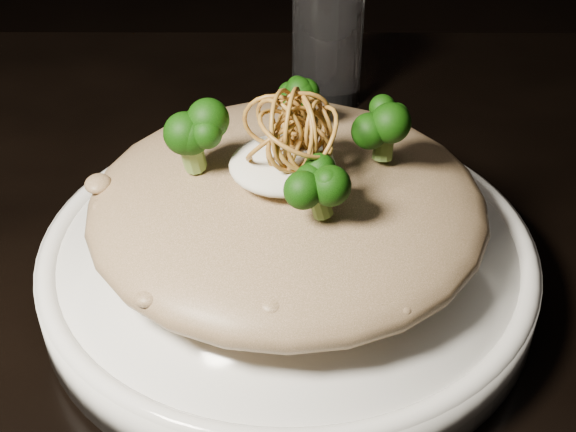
# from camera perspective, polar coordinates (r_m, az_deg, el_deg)

# --- Properties ---
(table) EXTENTS (1.10, 0.80, 0.75)m
(table) POSITION_cam_1_polar(r_m,az_deg,el_deg) (0.59, -0.56, -10.91)
(table) COLOR black
(table) RESTS_ON ground
(plate) EXTENTS (0.32, 0.32, 0.03)m
(plate) POSITION_cam_1_polar(r_m,az_deg,el_deg) (0.52, 0.00, -3.37)
(plate) COLOR white
(plate) RESTS_ON table
(risotto) EXTENTS (0.25, 0.25, 0.05)m
(risotto) POSITION_cam_1_polar(r_m,az_deg,el_deg) (0.50, -0.05, 0.83)
(risotto) COLOR brown
(risotto) RESTS_ON plate
(broccoli) EXTENTS (0.13, 0.13, 0.05)m
(broccoli) POSITION_cam_1_polar(r_m,az_deg,el_deg) (0.47, 0.41, 5.75)
(broccoli) COLOR black
(broccoli) RESTS_ON risotto
(cheese) EXTENTS (0.06, 0.06, 0.02)m
(cheese) POSITION_cam_1_polar(r_m,az_deg,el_deg) (0.47, -0.40, 3.67)
(cheese) COLOR white
(cheese) RESTS_ON risotto
(shallots) EXTENTS (0.07, 0.07, 0.04)m
(shallots) POSITION_cam_1_polar(r_m,az_deg,el_deg) (0.46, 0.28, 6.83)
(shallots) COLOR brown
(shallots) RESTS_ON cheese
(drinking_glass) EXTENTS (0.07, 0.07, 0.11)m
(drinking_glass) POSITION_cam_1_polar(r_m,az_deg,el_deg) (0.72, 2.80, 12.03)
(drinking_glass) COLOR silver
(drinking_glass) RESTS_ON table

